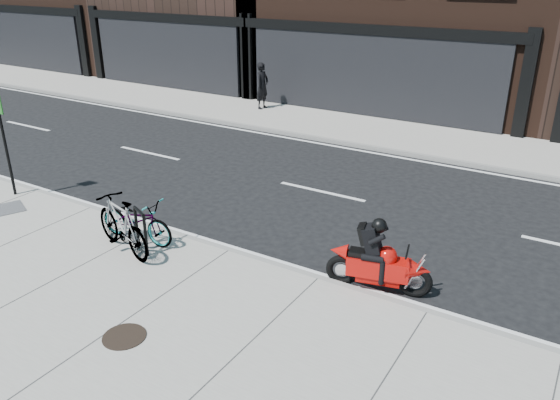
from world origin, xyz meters
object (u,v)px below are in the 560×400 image
Objects in this scene: pedestrian at (262,86)px; manhole_cover at (124,337)px; bicycle_front at (137,220)px; utility_grate at (6,209)px; bike_rack at (141,227)px; bicycle_rear at (122,225)px; motorcycle at (384,263)px; sign_post at (3,135)px.

pedestrian reaches higher than manhole_cover.
bicycle_front is 2.35× the size of utility_grate.
bicycle_front reaches higher than bike_rack.
bicycle_rear reaches higher than utility_grate.
bike_rack is at bearing 2.70° from utility_grate.
bicycle_rear is at bearing -148.35° from bike_rack.
bicycle_rear is 2.87× the size of manhole_cover.
bicycle_front is 0.93× the size of bicycle_rear.
motorcycle reaches higher than manhole_cover.
motorcycle is at bearing 5.19° from sign_post.
bike_rack is 0.36m from bicycle_rear.
bicycle_front is 3.82m from utility_grate.
motorcycle is (4.79, 1.49, -0.13)m from bicycle_rear.
bicycle_front is at bearing 7.22° from utility_grate.
utility_grate is at bearing 93.60° from bicycle_front.
bicycle_rear is 0.75× the size of sign_post.
motorcycle reaches higher than bicycle_rear.
utility_grate is at bearing 161.69° from manhole_cover.
bike_rack is 4.67m from motorcycle.
bike_rack is at bearing 137.45° from bicycle_rear.
bicycle_rear is at bearing -158.72° from pedestrian.
bicycle_front is 11.68m from pedestrian.
motorcycle reaches higher than bike_rack.
sign_post reaches higher than bike_rack.
manhole_cover is (2.13, -2.43, -0.46)m from bicycle_front.
pedestrian reaches higher than motorcycle.
sign_post is at bearing 83.78° from bicycle_front.
utility_grate is (-5.89, 1.95, 0.00)m from manhole_cover.
bike_rack is at bearing -177.45° from motorcycle.
bike_rack is 0.47× the size of bicycle_rear.
bicycle_rear is (0.09, -0.47, 0.11)m from bicycle_front.
motorcycle is at bearing 9.84° from utility_grate.
utility_grate is at bearing -46.45° from sign_post.
utility_grate is (-4.16, -0.20, -0.51)m from bike_rack.
bike_rack is 2.80m from manhole_cover.
sign_post is at bearing 158.09° from manhole_cover.
manhole_cover is (2.04, -1.96, -0.56)m from bicycle_rear.
bicycle_rear is 12.14m from pedestrian.
bicycle_rear is 2.52× the size of utility_grate.
sign_post reaches higher than bicycle_rear.
bicycle_rear is 5.02m from motorcycle.
bicycle_front is 2.67× the size of manhole_cover.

